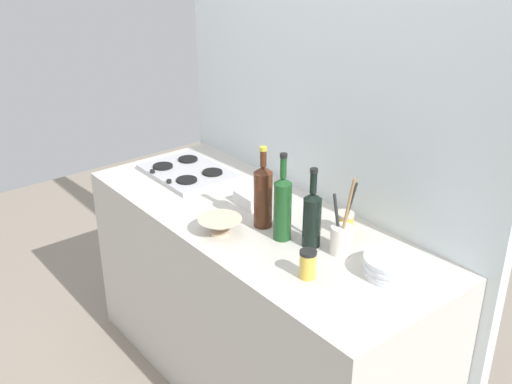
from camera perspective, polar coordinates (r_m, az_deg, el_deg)
name	(u,v)px	position (r m, az deg, el deg)	size (l,w,h in m)	color
ground_plane	(256,379)	(3.16, 0.00, -17.00)	(6.00, 6.00, 0.00)	gray
counter_block	(256,303)	(2.88, 0.00, -10.33)	(1.80, 0.70, 0.90)	beige
backsplash_panel	(323,120)	(2.74, 6.25, 6.70)	(1.90, 0.06, 2.52)	silver
stovetop_hob	(187,172)	(3.08, -6.41, 1.86)	(0.44, 0.33, 0.04)	#B2B2B7
plate_stack	(393,266)	(2.29, 12.65, -6.72)	(0.22, 0.22, 0.07)	white
wine_bottle_leftmost	(283,207)	(2.42, 2.49, -1.36)	(0.07, 0.07, 0.37)	#19471E
wine_bottle_mid_left	(263,195)	(2.52, 0.67, -0.28)	(0.08, 0.08, 0.35)	#472314
wine_bottle_mid_right	(312,217)	(2.39, 5.24, -2.34)	(0.07, 0.07, 0.33)	black
mixing_bowl	(220,225)	(2.51, -3.37, -3.10)	(0.18, 0.18, 0.07)	beige
butter_dish	(250,199)	(2.74, -0.60, -0.68)	(0.14, 0.08, 0.06)	white
utensil_crock	(342,238)	(2.38, 7.99, -4.22)	(0.09, 0.09, 0.32)	silver
condiment_jar_front	(345,223)	(2.53, 8.25, -2.83)	(0.08, 0.08, 0.09)	gold
condiment_jar_rear	(308,264)	(2.22, 4.84, -6.70)	(0.06, 0.06, 0.11)	gold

